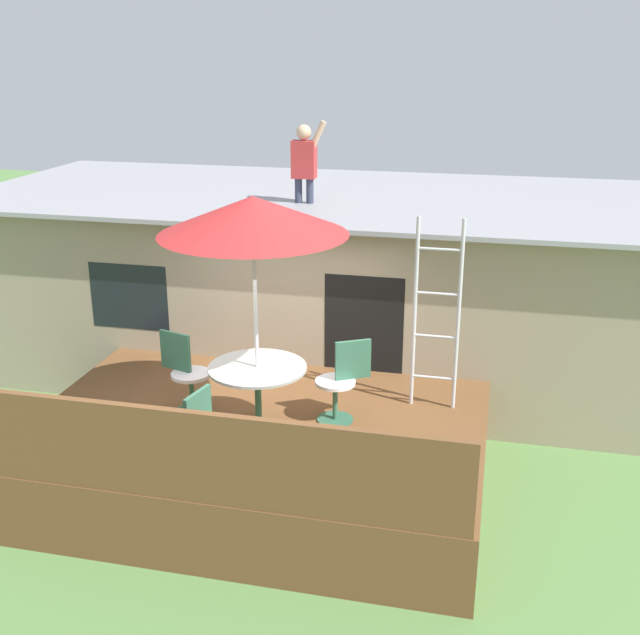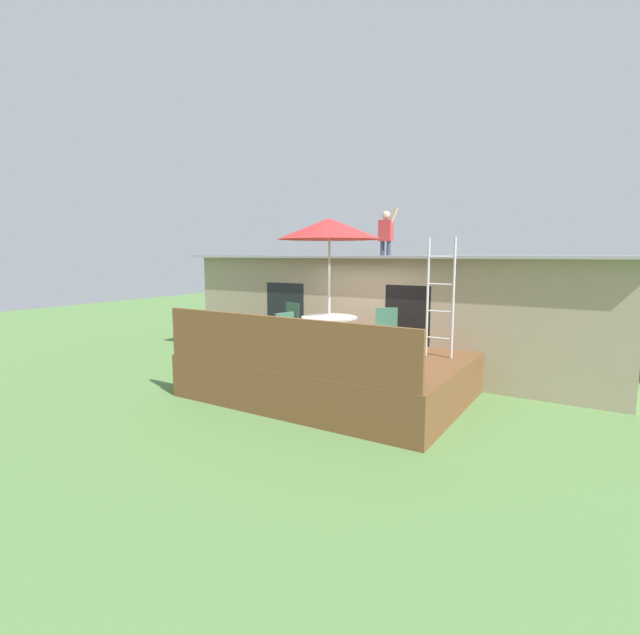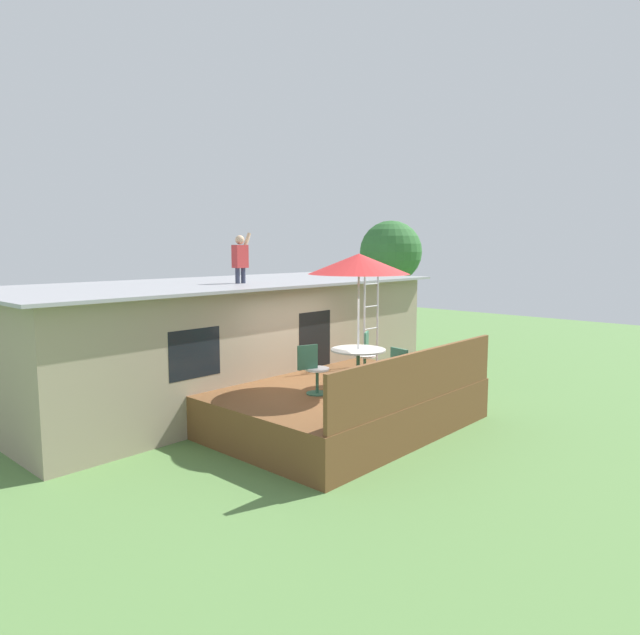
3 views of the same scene
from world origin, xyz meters
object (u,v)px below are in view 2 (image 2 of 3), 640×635
at_px(patio_umbrella, 329,229).
at_px(person_figure, 386,230).
at_px(patio_chair_left, 297,326).
at_px(patio_table, 329,325).
at_px(patio_chair_near, 290,339).
at_px(step_ladder, 440,298).
at_px(patio_chair_right, 379,332).

xyz_separation_m(patio_umbrella, person_figure, (-0.26, 3.10, 0.13)).
height_order(patio_umbrella, patio_chair_left, patio_umbrella).
bearing_deg(patio_table, patio_chair_near, -102.00).
bearing_deg(patio_chair_left, patio_table, -0.00).
bearing_deg(step_ladder, person_figure, 134.30).
distance_m(patio_chair_left, patio_chair_near, 1.44).
relative_size(step_ladder, patio_chair_left, 2.39).
relative_size(step_ladder, person_figure, 1.98).
distance_m(step_ladder, patio_chair_near, 2.87).
relative_size(patio_umbrella, step_ladder, 1.15).
bearing_deg(patio_chair_left, person_figure, 93.31).
relative_size(patio_chair_right, patio_chair_near, 1.00).
xyz_separation_m(patio_table, patio_chair_near, (-0.21, -0.96, -0.13)).
bearing_deg(patio_chair_near, patio_chair_left, 42.31).
relative_size(patio_chair_left, patio_chair_right, 1.00).
distance_m(patio_table, step_ladder, 2.10).
bearing_deg(patio_chair_right, patio_umbrella, 0.00).
xyz_separation_m(person_figure, patio_chair_near, (0.06, -4.07, -2.02)).
relative_size(patio_table, patio_umbrella, 0.41).
distance_m(patio_table, patio_chair_left, 0.98).
bearing_deg(patio_chair_left, patio_umbrella, -0.00).
bearing_deg(patio_table, patio_umbrella, -135.00).
xyz_separation_m(step_ladder, patio_chair_near, (-1.96, -2.00, -0.64)).
height_order(patio_umbrella, patio_chair_right, patio_umbrella).
xyz_separation_m(step_ladder, person_figure, (-2.01, 2.06, 1.38)).
relative_size(person_figure, patio_chair_near, 1.21).
distance_m(patio_umbrella, step_ladder, 2.39).
height_order(patio_table, patio_chair_left, patio_chair_left).
bearing_deg(step_ladder, patio_chair_right, -148.30).
xyz_separation_m(patio_chair_right, patio_chair_near, (-1.02, -1.42, 0.00)).
relative_size(patio_table, patio_chair_right, 1.13).
bearing_deg(step_ladder, patio_chair_near, -134.36).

